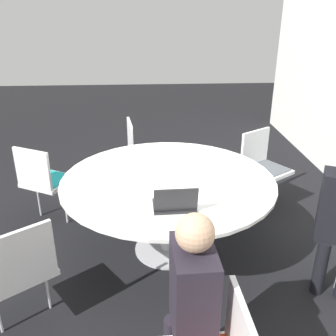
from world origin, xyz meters
TOP-DOWN VIEW (x-y plane):
  - ground_plane at (0.00, 0.00)m, footprint 16.00×16.00m
  - conference_table at (0.00, 0.00)m, footprint 1.87×1.87m
  - chair_2 at (-0.80, 1.10)m, footprint 0.59×0.60m
  - chair_3 at (-1.34, -0.25)m, footprint 0.49×0.47m
  - chair_4 at (-0.57, -1.24)m, footprint 0.58×0.58m
  - chair_5 at (0.86, -1.06)m, footprint 0.60×0.60m
  - person_0 at (1.42, 0.03)m, footprint 0.37×0.27m
  - laptop at (0.54, 0.02)m, footprint 0.26×0.33m

SIDE VIEW (x-z plane):
  - ground_plane at x=0.00m, z-range 0.00..0.00m
  - chair_2 at x=-0.80m, z-range 0.09..0.97m
  - chair_3 at x=-1.34m, z-range 0.09..0.97m
  - chair_4 at x=-0.57m, z-range 0.09..0.97m
  - chair_5 at x=0.86m, z-range 0.09..0.97m
  - conference_table at x=0.00m, z-range 0.28..1.03m
  - person_0 at x=1.42m, z-range 0.11..1.33m
  - laptop at x=0.54m, z-range 0.69..0.91m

